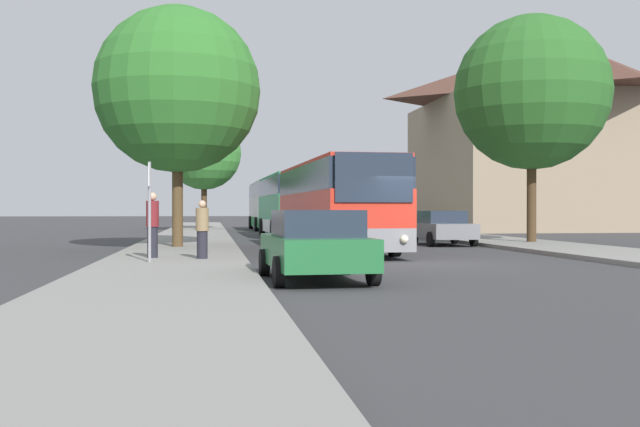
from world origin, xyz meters
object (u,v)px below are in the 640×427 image
object	(u,v)px
bus_middle	(291,204)
bus_rear	(270,205)
bus_stop_sign	(150,200)
tree_left_near	(177,90)
pedestrian_waiting_far	(153,224)
pedestrian_waiting_near	(202,229)
tree_left_far	(204,153)
bus_front	(334,204)
parked_car_right_far	(375,222)
tree_right_near	(532,93)
parked_car_left_curb	(315,244)
parked_car_right_near	(443,227)

from	to	relation	value
bus_middle	bus_rear	world-z (taller)	bus_rear
bus_rear	bus_stop_sign	distance (m)	35.85
tree_left_near	pedestrian_waiting_far	bearing A→B (deg)	-93.78
pedestrian_waiting_near	tree_left_far	world-z (taller)	tree_left_far
bus_front	tree_left_far	bearing A→B (deg)	98.98
bus_front	parked_car_right_far	size ratio (longest dim) A/B	2.95
parked_car_right_far	tree_right_near	distance (m)	16.27
tree_right_near	bus_rear	bearing A→B (deg)	110.24
parked_car_right_far	bus_stop_sign	bearing A→B (deg)	64.64
bus_rear	tree_left_near	bearing A→B (deg)	-102.14
pedestrian_waiting_far	tree_left_far	bearing A→B (deg)	-23.14
bus_rear	tree_right_near	xyz separation A→B (m)	(9.24, -25.05, 4.64)
bus_middle	parked_car_right_far	world-z (taller)	bus_middle
parked_car_left_curb	bus_stop_sign	size ratio (longest dim) A/B	1.62
tree_right_near	bus_front	bearing A→B (deg)	-160.92
pedestrian_waiting_far	bus_rear	bearing A→B (deg)	-31.11
parked_car_right_far	tree_right_near	world-z (taller)	tree_right_near
parked_car_right_near	bus_stop_sign	world-z (taller)	bus_stop_sign
bus_rear	pedestrian_waiting_far	distance (m)	34.09
pedestrian_waiting_near	bus_middle	bearing A→B (deg)	91.70
parked_car_left_curb	tree_left_near	world-z (taller)	tree_left_near
tree_left_far	tree_right_near	size ratio (longest dim) A/B	0.83
parked_car_left_curb	pedestrian_waiting_far	world-z (taller)	pedestrian_waiting_far
bus_middle	parked_car_left_curb	world-z (taller)	bus_middle
bus_front	parked_car_left_curb	bearing A→B (deg)	-103.18
parked_car_left_curb	parked_car_right_near	distance (m)	16.83
bus_middle	parked_car_right_far	size ratio (longest dim) A/B	2.71
bus_front	tree_left_near	bearing A→B (deg)	167.56
bus_middle	parked_car_right_near	bearing A→B (deg)	-63.33
parked_car_left_curb	pedestrian_waiting_near	world-z (taller)	pedestrian_waiting_near
parked_car_right_near	tree_right_near	size ratio (longest dim) A/B	0.42
bus_front	pedestrian_waiting_far	size ratio (longest dim) A/B	6.51
parked_car_right_near	parked_car_right_far	bearing A→B (deg)	-90.65
bus_middle	tree_left_far	size ratio (longest dim) A/B	1.40
parked_car_right_near	tree_right_near	world-z (taller)	tree_right_near
bus_middle	bus_stop_sign	size ratio (longest dim) A/B	4.24
bus_front	parked_car_right_far	world-z (taller)	bus_front
tree_left_far	tree_right_near	xyz separation A→B (m)	(14.04, -23.02, 1.00)
pedestrian_waiting_far	tree_right_near	size ratio (longest dim) A/B	0.19
bus_middle	pedestrian_waiting_near	xyz separation A→B (m)	(-4.61, -19.93, -0.83)
bus_stop_sign	tree_left_near	distance (m)	9.25
parked_car_left_curb	tree_right_near	world-z (taller)	tree_right_near
bus_middle	tree_right_near	xyz separation A→B (m)	(9.21, -10.82, 4.71)
pedestrian_waiting_far	bus_front	bearing A→B (deg)	-69.94
bus_rear	tree_left_far	distance (m)	6.36
bus_front	bus_rear	size ratio (longest dim) A/B	1.10
bus_middle	pedestrian_waiting_far	bearing A→B (deg)	-108.64
tree_right_near	parked_car_right_far	bearing A→B (deg)	103.44
pedestrian_waiting_far	tree_left_far	distance (m)	31.84
tree_left_far	tree_left_near	bearing A→B (deg)	-91.73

